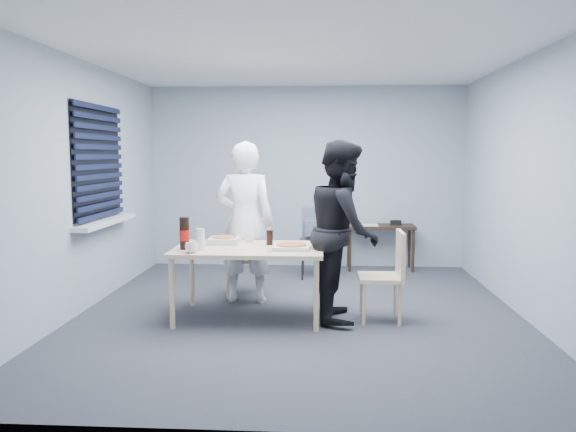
# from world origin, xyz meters

# --- Properties ---
(room) EXTENTS (5.00, 5.00, 5.00)m
(room) POSITION_xyz_m (-2.20, 0.40, 1.44)
(room) COLOR #323238
(room) RESTS_ON ground
(dining_table) EXTENTS (1.47, 0.93, 0.71)m
(dining_table) POSITION_xyz_m (-0.49, -0.19, 0.65)
(dining_table) COLOR beige
(dining_table) RESTS_ON ground
(chair_far) EXTENTS (0.42, 0.42, 0.89)m
(chair_far) POSITION_xyz_m (-0.66, 0.78, 0.51)
(chair_far) COLOR beige
(chair_far) RESTS_ON ground
(chair_right) EXTENTS (0.42, 0.42, 0.89)m
(chair_right) POSITION_xyz_m (0.89, -0.21, 0.51)
(chair_right) COLOR beige
(chair_right) RESTS_ON ground
(person_white) EXTENTS (0.65, 0.42, 1.77)m
(person_white) POSITION_xyz_m (-0.62, 0.44, 0.89)
(person_white) COLOR white
(person_white) RESTS_ON ground
(person_black) EXTENTS (0.47, 0.86, 1.77)m
(person_black) POSITION_xyz_m (0.44, -0.15, 0.89)
(person_black) COLOR black
(person_black) RESTS_ON ground
(side_table) EXTENTS (0.95, 0.42, 0.64)m
(side_table) POSITION_xyz_m (1.06, 2.28, 0.56)
(side_table) COLOR #302014
(side_table) RESTS_ON ground
(stool) EXTENTS (0.37, 0.37, 0.51)m
(stool) POSITION_xyz_m (0.12, 1.67, 0.40)
(stool) COLOR black
(stool) RESTS_ON ground
(backpack) EXTENTS (0.31, 0.23, 0.43)m
(backpack) POSITION_xyz_m (0.12, 1.66, 0.72)
(backpack) COLOR slate
(backpack) RESTS_ON stool
(pizza_box_a) EXTENTS (0.30, 0.30, 0.07)m
(pizza_box_a) POSITION_xyz_m (-0.78, 0.02, 0.75)
(pizza_box_a) COLOR silver
(pizza_box_a) RESTS_ON dining_table
(pizza_box_b) EXTENTS (0.35, 0.35, 0.05)m
(pizza_box_b) POSITION_xyz_m (-0.07, -0.26, 0.74)
(pizza_box_b) COLOR silver
(pizza_box_b) RESTS_ON dining_table
(mug_a) EXTENTS (0.17, 0.17, 0.10)m
(mug_a) POSITION_xyz_m (-0.99, -0.54, 0.76)
(mug_a) COLOR white
(mug_a) RESTS_ON dining_table
(mug_b) EXTENTS (0.10, 0.10, 0.09)m
(mug_b) POSITION_xyz_m (-0.53, 0.15, 0.76)
(mug_b) COLOR white
(mug_b) RESTS_ON dining_table
(cola_glass) EXTENTS (0.07, 0.07, 0.15)m
(cola_glass) POSITION_xyz_m (-0.30, -0.03, 0.79)
(cola_glass) COLOR black
(cola_glass) RESTS_ON dining_table
(soda_bottle) EXTENTS (0.10, 0.10, 0.31)m
(soda_bottle) POSITION_xyz_m (-1.10, -0.34, 0.87)
(soda_bottle) COLOR black
(soda_bottle) RESTS_ON dining_table
(plastic_cups) EXTENTS (0.11, 0.11, 0.21)m
(plastic_cups) POSITION_xyz_m (-0.94, -0.37, 0.82)
(plastic_cups) COLOR silver
(plastic_cups) RESTS_ON dining_table
(rubber_band) EXTENTS (0.06, 0.06, 0.00)m
(rubber_band) POSITION_xyz_m (-0.27, -0.46, 0.72)
(rubber_band) COLOR red
(rubber_band) RESTS_ON dining_table
(papers) EXTENTS (0.30, 0.35, 0.01)m
(papers) POSITION_xyz_m (0.91, 2.27, 0.64)
(papers) COLOR white
(papers) RESTS_ON side_table
(black_box) EXTENTS (0.17, 0.15, 0.06)m
(black_box) POSITION_xyz_m (1.28, 2.33, 0.67)
(black_box) COLOR black
(black_box) RESTS_ON side_table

